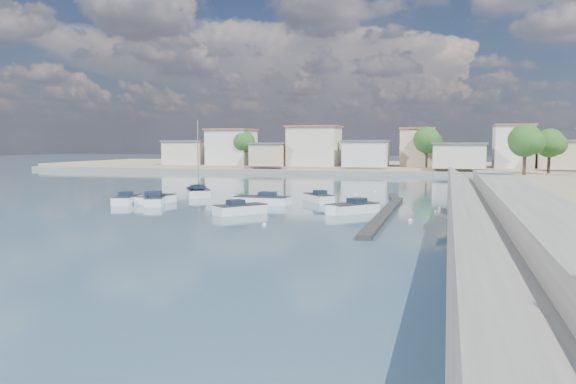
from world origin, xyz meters
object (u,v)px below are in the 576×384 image
object	(u,v)px
motorboat_c	(260,201)
motorboat_g	(195,193)
motorboat_a	(156,201)
motorboat_b	(158,199)
motorboat_f	(317,198)
motorboat_h	(243,209)
motorboat_d	(350,209)
sailboat	(198,192)
motorboat_e	(128,200)

from	to	relation	value
motorboat_c	motorboat_g	bearing A→B (deg)	149.42
motorboat_a	motorboat_g	size ratio (longest dim) A/B	0.96
motorboat_b	motorboat_f	world-z (taller)	same
motorboat_a	motorboat_h	distance (m)	11.63
motorboat_d	sailboat	xyz separation A→B (m)	(-20.13, 11.75, 0.03)
motorboat_b	motorboat_c	world-z (taller)	same
motorboat_a	motorboat_f	world-z (taller)	same
motorboat_e	motorboat_f	size ratio (longest dim) A/B	1.12
motorboat_c	motorboat_e	distance (m)	13.45
motorboat_c	sailboat	xyz separation A→B (m)	(-10.19, 7.39, 0.03)
motorboat_g	motorboat_h	bearing A→B (deg)	-51.06
motorboat_d	motorboat_b	bearing A→B (deg)	172.95
motorboat_c	motorboat_d	size ratio (longest dim) A/B	1.23
motorboat_b	sailboat	size ratio (longest dim) A/B	0.58
sailboat	motorboat_f	bearing A→B (deg)	-12.39
motorboat_c	sailboat	bearing A→B (deg)	144.02
motorboat_b	motorboat_d	xyz separation A→B (m)	(20.37, -2.52, -0.00)
motorboat_b	motorboat_d	distance (m)	20.52
motorboat_g	motorboat_a	bearing A→B (deg)	-90.28
motorboat_d	motorboat_g	distance (m)	22.16
motorboat_g	motorboat_c	bearing A→B (deg)	-30.58
motorboat_a	motorboat_h	world-z (taller)	same
motorboat_d	motorboat_h	world-z (taller)	same
motorboat_h	motorboat_f	bearing A→B (deg)	71.00
motorboat_b	motorboat_f	size ratio (longest dim) A/B	1.18
motorboat_a	motorboat_h	bearing A→B (deg)	-21.34
motorboat_a	motorboat_e	distance (m)	3.33
motorboat_a	motorboat_g	world-z (taller)	same
sailboat	motorboat_a	bearing A→B (deg)	-88.00
motorboat_b	motorboat_g	size ratio (longest dim) A/B	1.07
motorboat_h	sailboat	distance (m)	18.71
motorboat_g	motorboat_e	bearing A→B (deg)	-111.04
motorboat_d	motorboat_f	world-z (taller)	same
motorboat_b	motorboat_f	bearing A→B (deg)	20.85
motorboat_b	motorboat_g	bearing A→B (deg)	85.06
motorboat_b	motorboat_h	world-z (taller)	same
motorboat_d	motorboat_g	size ratio (longest dim) A/B	1.01
motorboat_a	motorboat_b	distance (m)	1.64
motorboat_f	sailboat	bearing A→B (deg)	167.61
motorboat_f	motorboat_g	xyz separation A→B (m)	(-14.80, 1.72, 0.00)
motorboat_a	motorboat_c	size ratio (longest dim) A/B	0.77
sailboat	motorboat_g	bearing A→B (deg)	-75.53
motorboat_e	motorboat_g	distance (m)	9.35
motorboat_g	motorboat_h	xyz separation A→B (m)	(10.79, -13.36, -0.00)
motorboat_f	motorboat_a	bearing A→B (deg)	-153.49
motorboat_c	motorboat_g	world-z (taller)	same
motorboat_a	motorboat_c	distance (m)	10.37
motorboat_e	motorboat_h	world-z (taller)	same
motorboat_f	motorboat_g	world-z (taller)	same
sailboat	motorboat_c	bearing A→B (deg)	-35.98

